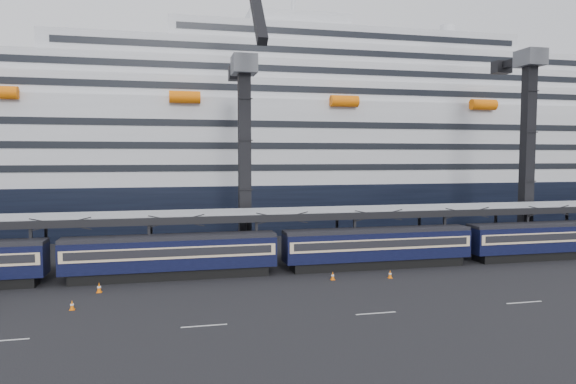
{
  "coord_description": "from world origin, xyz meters",
  "views": [
    {
      "loc": [
        -28.0,
        -37.18,
        11.07
      ],
      "look_at": [
        -17.16,
        10.0,
        7.68
      ],
      "focal_mm": 32.0,
      "sensor_mm": 36.0,
      "label": 1
    }
  ],
  "objects": [
    {
      "name": "traffic_cone_b",
      "position": [
        -35.06,
        1.68,
        0.36
      ],
      "size": [
        0.37,
        0.37,
        0.74
      ],
      "color": "orange",
      "rests_on": "ground"
    },
    {
      "name": "crane_dark_near",
      "position": [
        -20.0,
        18.59,
        11.93
      ],
      "size": [
        4.5,
        17.75,
        35.08
      ],
      "color": "#46494D",
      "rests_on": "ground"
    },
    {
      "name": "train",
      "position": [
        -4.65,
        10.0,
        2.2
      ],
      "size": [
        133.05,
        3.0,
        4.05
      ],
      "color": "black",
      "rests_on": "ground"
    },
    {
      "name": "canopy",
      "position": [
        0.0,
        14.0,
        5.25
      ],
      "size": [
        130.0,
        6.25,
        5.53
      ],
      "color": "#96999E",
      "rests_on": "ground"
    },
    {
      "name": "traffic_cone_c",
      "position": [
        -8.64,
        5.55,
        0.37
      ],
      "size": [
        0.38,
        0.38,
        0.76
      ],
      "color": "orange",
      "rests_on": "ground"
    },
    {
      "name": "crane_dark_mid",
      "position": [
        15.0,
        17.59,
        13.36
      ],
      "size": [
        4.5,
        18.24,
        39.64
      ],
      "color": "#46494D",
      "rests_on": "ground"
    },
    {
      "name": "traffic_cone_a",
      "position": [
        -33.79,
        6.26,
        0.42
      ],
      "size": [
        0.43,
        0.43,
        0.85
      ],
      "color": "orange",
      "rests_on": "ground"
    },
    {
      "name": "traffic_cone_d",
      "position": [
        -13.95,
        6.07,
        0.38
      ],
      "size": [
        0.39,
        0.39,
        0.78
      ],
      "color": "orange",
      "rests_on": "ground"
    },
    {
      "name": "ground",
      "position": [
        0.0,
        0.0,
        0.0
      ],
      "size": [
        260.0,
        260.0,
        0.0
      ],
      "primitive_type": "plane",
      "color": "black",
      "rests_on": "ground"
    },
    {
      "name": "cruise_ship",
      "position": [
        -1.08,
        45.99,
        12.34
      ],
      "size": [
        214.09,
        28.84,
        34.0
      ],
      "color": "black",
      "rests_on": "ground"
    }
  ]
}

